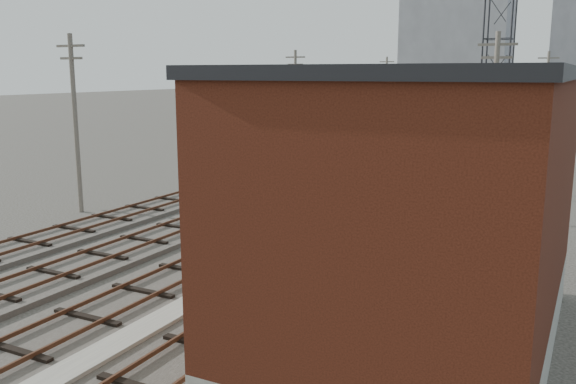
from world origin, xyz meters
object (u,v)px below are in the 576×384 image
Objects in this scene: car_red at (286,149)px; car_grey at (301,141)px; site_trailer at (410,131)px; car_silver at (239,146)px; signal_mast at (238,273)px; switch_stand at (290,199)px.

car_red reaches higher than car_grey.
site_trailer reaches higher than car_grey.
car_silver reaches higher than car_grey.
car_silver is 8.01m from car_grey.
signal_mast reaches higher than site_trailer.
signal_mast is at bearing -60.71° from switch_stand.
car_silver is at bearing -179.39° from car_grey.
switch_stand reaches higher than car_red.
switch_stand is 28.00m from car_grey.
car_grey is (2.30, 7.67, -0.19)m from car_silver.
signal_mast is 0.87× the size of car_silver.
car_grey is at bearing 113.94° from signal_mast.
car_red is at bearing -146.55° from car_grey.
signal_mast is at bearing -156.58° from car_red.
signal_mast is 37.87m from car_red.
car_grey is at bearing -131.39° from site_trailer.
switch_stand is at bearing -151.01° from car_silver.
car_silver reaches higher than switch_stand.
signal_mast is at bearing -157.77° from car_silver.
site_trailer is 17.63m from car_silver.
site_trailer is 1.83× the size of car_red.
car_red is 0.97× the size of car_grey.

